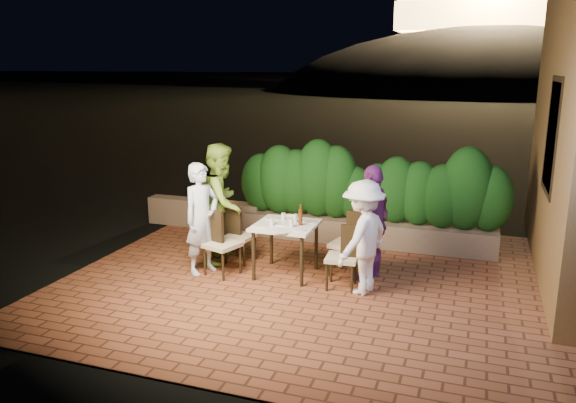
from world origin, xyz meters
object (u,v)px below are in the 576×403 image
at_px(chair_right_back, 348,243).
at_px(parapet_lamp, 222,198).
at_px(diner_green, 222,203).
at_px(diner_white, 363,237).
at_px(diner_purple, 373,223).
at_px(chair_right_front, 342,256).
at_px(bowl, 289,217).
at_px(beer_bottle, 301,215).
at_px(chair_left_back, 240,235).
at_px(dining_table, 286,249).
at_px(chair_left_front, 222,243).
at_px(diner_blue, 202,219).

relative_size(chair_right_back, parapet_lamp, 6.78).
height_order(diner_green, diner_white, diner_green).
bearing_deg(diner_purple, chair_right_front, -21.84).
bearing_deg(bowl, beer_bottle, -45.79).
bearing_deg(chair_left_back, diner_purple, 7.79).
bearing_deg(diner_white, dining_table, -83.16).
bearing_deg(chair_right_front, dining_table, -18.62).
xyz_separation_m(chair_left_front, diner_purple, (2.02, 0.55, 0.34)).
relative_size(chair_left_front, diner_white, 0.62).
relative_size(chair_left_back, diner_green, 0.47).
relative_size(diner_blue, diner_white, 1.06).
bearing_deg(dining_table, chair_right_front, -13.80).
bearing_deg(diner_blue, dining_table, -52.78).
distance_m(bowl, diner_purple, 1.23).
bearing_deg(diner_white, chair_right_back, -129.80).
xyz_separation_m(dining_table, diner_purple, (1.17, 0.26, 0.43)).
bearing_deg(chair_left_back, chair_right_front, -8.01).
distance_m(chair_left_front, diner_white, 2.02).
distance_m(chair_right_back, diner_white, 0.69).
bearing_deg(bowl, chair_left_front, -144.04).
xyz_separation_m(chair_right_front, chair_right_back, (-0.04, 0.50, 0.03)).
distance_m(chair_right_back, diner_blue, 2.09).
xyz_separation_m(diner_purple, parapet_lamp, (-3.02, 1.55, -0.24)).
relative_size(diner_blue, diner_green, 0.89).
height_order(beer_bottle, diner_green, diner_green).
xyz_separation_m(chair_right_front, diner_blue, (-2.02, -0.08, 0.36)).
xyz_separation_m(bowl, chair_right_back, (0.88, -0.01, -0.30)).
height_order(dining_table, beer_bottle, beer_bottle).
relative_size(beer_bottle, diner_green, 0.17).
xyz_separation_m(beer_bottle, chair_left_front, (-1.06, -0.30, -0.43)).
bearing_deg(diner_purple, diner_blue, -65.55).
bearing_deg(parapet_lamp, chair_left_front, -64.57).
height_order(dining_table, chair_right_front, chair_right_front).
bearing_deg(diner_purple, beer_bottle, -64.25).
bearing_deg(diner_purple, chair_right_back, -82.32).
bearing_deg(parapet_lamp, diner_green, -64.37).
height_order(chair_left_front, diner_blue, diner_blue).
bearing_deg(dining_table, chair_left_front, -161.31).
distance_m(beer_bottle, diner_purple, 1.00).
xyz_separation_m(chair_left_back, chair_right_front, (1.69, -0.49, 0.02)).
bearing_deg(bowl, diner_green, 179.94).
distance_m(dining_table, diner_green, 1.27).
bearing_deg(dining_table, chair_left_back, 161.36).
bearing_deg(bowl, diner_white, -24.66).
bearing_deg(chair_left_front, chair_right_back, 36.73).
xyz_separation_m(dining_table, beer_bottle, (0.21, 0.01, 0.52)).
xyz_separation_m(chair_left_back, diner_white, (1.97, -0.54, 0.33)).
bearing_deg(chair_left_back, chair_right_back, 8.42).
xyz_separation_m(chair_left_back, diner_blue, (-0.33, -0.57, 0.38)).
height_order(beer_bottle, parapet_lamp, beer_bottle).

